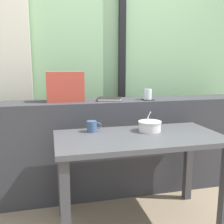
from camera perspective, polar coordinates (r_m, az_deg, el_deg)
The scene contains 12 objects.
ground at distance 2.19m, azimuth 4.47°, elevation -23.09°, with size 8.00×8.00×0.00m, color gray.
outdoor_backdrop at distance 2.88m, azimuth -1.97°, elevation 14.26°, with size 4.80×0.08×2.80m, color #8EBC89.
curtain_left_panel at distance 2.75m, azimuth -23.33°, elevation 10.49°, with size 0.56×0.06×2.50m, color beige.
window_divider_post at distance 2.85m, azimuth 2.24°, elevation 12.28°, with size 0.07×0.05×2.60m, color black.
dark_console_ledge at distance 2.47m, azimuth 0.67°, elevation -7.55°, with size 2.80×0.36×0.89m, color #38383D.
breakfast_table at distance 1.93m, azimuth 6.02°, elevation -8.38°, with size 1.21×0.61×0.70m.
coaster_square at distance 2.40m, azimuth 7.87°, elevation 2.71°, with size 0.10×0.10×0.01m, color black.
juice_glass at distance 2.39m, azimuth 7.90°, elevation 3.82°, with size 0.07×0.07×0.10m.
closed_book at distance 2.33m, azimuth -0.55°, elevation 2.86°, with size 0.25×0.21×0.03m.
throw_pillow at distance 2.29m, azimuth -10.27°, elevation 5.51°, with size 0.32×0.14×0.26m, color #B74233.
soup_bowl at distance 2.01m, azimuth 8.32°, elevation -3.15°, with size 0.18×0.18×0.16m.
ceramic_mug at distance 1.98m, azimuth -4.44°, elevation -3.18°, with size 0.11×0.08×0.08m.
Camera 1 is at (-0.58, -1.73, 1.20)m, focal length 41.43 mm.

